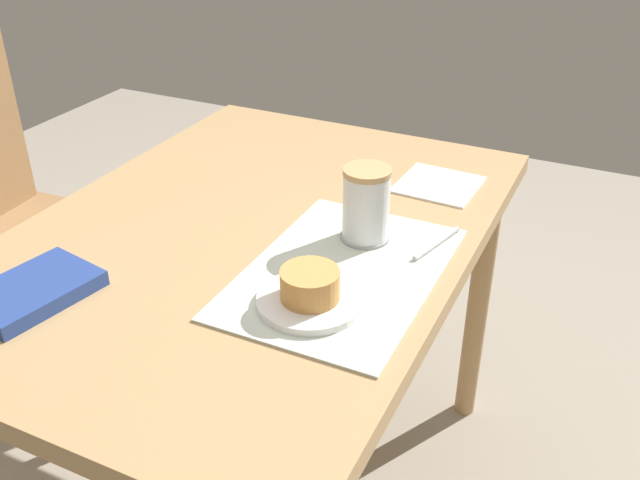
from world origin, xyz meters
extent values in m
cylinder|color=tan|center=(0.48, -0.32, 0.33)|extent=(0.05, 0.05, 0.67)
cylinder|color=tan|center=(0.48, 0.32, 0.33)|extent=(0.05, 0.05, 0.67)
cube|color=tan|center=(0.00, 0.00, 0.68)|extent=(1.07, 0.75, 0.04)
cylinder|color=#997047|center=(0.31, 0.51, 0.20)|extent=(0.04, 0.04, 0.41)
cylinder|color=#997047|center=(-0.04, 0.49, 0.20)|extent=(0.04, 0.04, 0.41)
cylinder|color=#997047|center=(0.29, 0.87, 0.20)|extent=(0.04, 0.04, 0.41)
cube|color=#997047|center=(0.12, 0.68, 0.42)|extent=(0.44, 0.44, 0.04)
cube|color=silver|center=(-0.06, -0.21, 0.70)|extent=(0.42, 0.28, 0.00)
cylinder|color=white|center=(-0.17, -0.20, 0.71)|extent=(0.16, 0.16, 0.01)
cylinder|color=tan|center=(-0.17, -0.20, 0.74)|extent=(0.09, 0.09, 0.05)
cylinder|color=#99999E|center=(0.05, -0.20, 0.71)|extent=(0.08, 0.08, 0.00)
cylinder|color=white|center=(0.05, -0.20, 0.77)|extent=(0.08, 0.08, 0.11)
cylinder|color=tan|center=(0.05, -0.20, 0.83)|extent=(0.08, 0.08, 0.01)
torus|color=white|center=(0.09, -0.20, 0.77)|extent=(0.06, 0.01, 0.06)
cylinder|color=silver|center=(0.08, -0.31, 0.71)|extent=(0.13, 0.04, 0.01)
cube|color=white|center=(0.31, -0.25, 0.70)|extent=(0.16, 0.16, 0.00)
cube|color=navy|center=(-0.32, 0.18, 0.71)|extent=(0.20, 0.16, 0.02)
camera|label=1|loc=(-0.93, -0.58, 1.31)|focal=40.00mm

